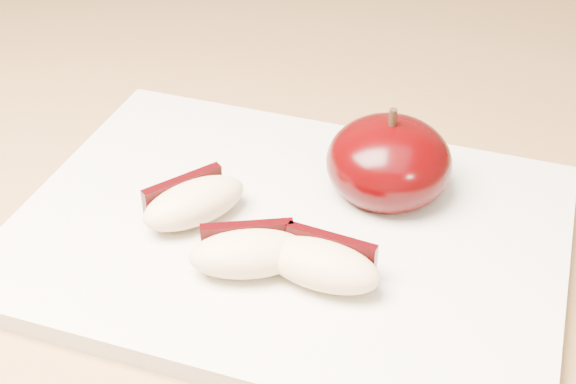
{
  "coord_description": "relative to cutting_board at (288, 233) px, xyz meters",
  "views": [
    {
      "loc": [
        0.02,
        -0.01,
        1.22
      ],
      "look_at": [
        0.01,
        0.36,
        0.94
      ],
      "focal_mm": 50.0,
      "sensor_mm": 36.0,
      "label": 1
    }
  ],
  "objects": [
    {
      "name": "apple_wedge_b",
      "position": [
        -0.02,
        -0.04,
        0.02
      ],
      "size": [
        0.07,
        0.04,
        0.02
      ],
      "rotation": [
        0.0,
        0.0,
        0.15
      ],
      "color": "beige",
      "rests_on": "cutting_board"
    },
    {
      "name": "cutting_board",
      "position": [
        0.0,
        0.0,
        0.0
      ],
      "size": [
        0.38,
        0.33,
        0.01
      ],
      "primitive_type": "cube",
      "rotation": [
        0.0,
        0.0,
        -0.29
      ],
      "color": "beige",
      "rests_on": "island_counter"
    },
    {
      "name": "apple_wedge_c",
      "position": [
        0.02,
        -0.05,
        0.02
      ],
      "size": [
        0.07,
        0.06,
        0.02
      ],
      "rotation": [
        0.0,
        0.0,
        -0.38
      ],
      "color": "beige",
      "rests_on": "cutting_board"
    },
    {
      "name": "apple_wedge_a",
      "position": [
        -0.06,
        0.01,
        0.02
      ],
      "size": [
        0.07,
        0.07,
        0.02
      ],
      "rotation": [
        0.0,
        0.0,
        0.64
      ],
      "color": "beige",
      "rests_on": "cutting_board"
    },
    {
      "name": "apple_half",
      "position": [
        0.06,
        0.04,
        0.03
      ],
      "size": [
        0.08,
        0.08,
        0.07
      ],
      "rotation": [
        0.0,
        0.0,
        -0.06
      ],
      "color": "black",
      "rests_on": "cutting_board"
    },
    {
      "name": "back_cabinet",
      "position": [
        -0.01,
        0.84,
        -0.44
      ],
      "size": [
        2.4,
        0.62,
        0.94
      ],
      "color": "silver",
      "rests_on": "ground"
    }
  ]
}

